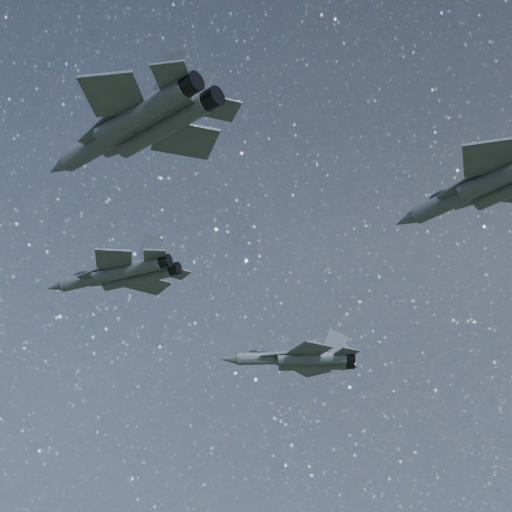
% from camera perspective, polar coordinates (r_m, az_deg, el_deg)
% --- Properties ---
extents(jet_lead, '(15.15, 10.79, 3.86)m').
position_cam_1_polar(jet_lead, '(82.48, -8.93, -1.17)').
color(jet_lead, '#384046').
extents(jet_left, '(15.83, 10.42, 4.06)m').
position_cam_1_polar(jet_left, '(97.43, 3.01, -6.90)').
color(jet_left, '#384046').
extents(jet_right, '(15.78, 10.75, 3.97)m').
position_cam_1_polar(jet_right, '(54.76, -7.79, 8.73)').
color(jet_right, '#384046').
extents(jet_slot, '(16.78, 11.19, 4.26)m').
position_cam_1_polar(jet_slot, '(66.08, 15.96, 4.87)').
color(jet_slot, '#384046').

